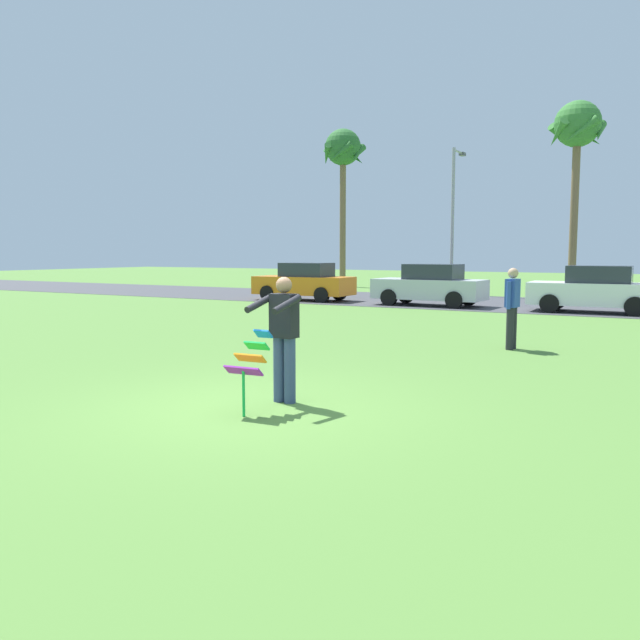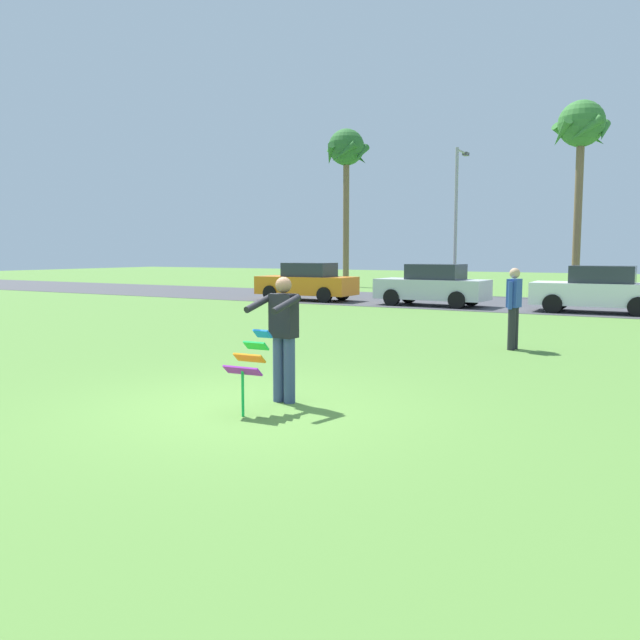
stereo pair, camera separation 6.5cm
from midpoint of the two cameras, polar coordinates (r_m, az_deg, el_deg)
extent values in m
plane|color=#568438|center=(8.82, -6.33, -7.61)|extent=(120.00, 120.00, 0.00)
cube|color=#424247|center=(26.71, 18.42, 1.26)|extent=(120.00, 8.00, 0.01)
cylinder|color=#384772|center=(8.93, -2.87, -4.45)|extent=(0.16, 0.16, 0.90)
cylinder|color=#384772|center=(9.04, -3.81, -4.33)|extent=(0.16, 0.16, 0.90)
cube|color=black|center=(8.88, -3.37, 0.37)|extent=(0.37, 0.24, 0.60)
sphere|color=#9E7051|center=(8.85, -3.39, 3.08)|extent=(0.22, 0.22, 0.22)
cylinder|color=black|center=(8.54, -3.14, 1.38)|extent=(0.12, 0.59, 0.24)
cylinder|color=black|center=(8.80, -5.48, 1.50)|extent=(0.12, 0.59, 0.24)
cube|color=blue|center=(8.57, -5.22, -1.21)|extent=(0.23, 0.15, 0.12)
cube|color=green|center=(8.45, -5.78, -2.25)|extent=(0.33, 0.16, 0.12)
cube|color=orange|center=(8.34, -6.36, -3.32)|extent=(0.42, 0.16, 0.12)
cube|color=purple|center=(8.22, -6.96, -4.42)|extent=(0.52, 0.17, 0.12)
cylinder|color=green|center=(8.28, -6.93, -6.42)|extent=(0.04, 0.04, 0.59)
cube|color=orange|center=(27.70, -1.52, 3.05)|extent=(4.24, 1.80, 0.76)
cube|color=#282D38|center=(27.60, -1.25, 4.41)|extent=(2.05, 1.44, 0.60)
cylinder|color=black|center=(27.70, -4.69, 2.36)|extent=(0.65, 0.24, 0.64)
cylinder|color=black|center=(29.07, -2.97, 2.55)|extent=(0.65, 0.24, 0.64)
cylinder|color=black|center=(26.39, 0.08, 2.20)|extent=(0.65, 0.24, 0.64)
cylinder|color=black|center=(27.83, 1.64, 2.40)|extent=(0.65, 0.24, 0.64)
cube|color=silver|center=(25.30, 9.45, 2.68)|extent=(4.25, 1.84, 0.76)
cube|color=#282D38|center=(25.21, 9.79, 4.17)|extent=(2.06, 1.46, 0.60)
cylinder|color=black|center=(25.10, 5.99, 1.97)|extent=(0.65, 0.24, 0.64)
cylinder|color=black|center=(26.56, 7.47, 2.18)|extent=(0.65, 0.24, 0.64)
cylinder|color=black|center=(24.11, 11.60, 1.72)|extent=(0.65, 0.24, 0.64)
cylinder|color=black|center=(25.63, 12.81, 1.94)|extent=(0.65, 0.24, 0.64)
cube|color=white|center=(23.95, 22.78, 2.12)|extent=(4.24, 1.80, 0.76)
cube|color=#282D38|center=(23.91, 23.20, 3.68)|extent=(2.05, 1.44, 0.60)
cylinder|color=black|center=(23.33, 19.38, 1.36)|extent=(0.64, 0.23, 0.64)
cylinder|color=black|center=(24.92, 19.94, 1.62)|extent=(0.64, 0.23, 0.64)
cylinder|color=black|center=(23.09, 25.77, 1.06)|extent=(0.64, 0.23, 0.64)
cylinder|color=black|center=(24.70, 25.93, 1.34)|extent=(0.64, 0.23, 0.64)
cylinder|color=brown|center=(38.88, 1.96, 8.81)|extent=(0.36, 0.36, 7.94)
sphere|color=#2D6B2D|center=(39.31, 1.98, 14.89)|extent=(2.10, 2.10, 2.10)
cone|color=#2D6B2D|center=(38.82, 3.26, 14.32)|extent=(0.44, 1.56, 1.28)
cone|color=#2D6B2D|center=(39.91, 2.98, 14.10)|extent=(1.62, 0.90, 1.28)
cone|color=#2D6B2D|center=(40.08, 1.35, 14.07)|extent=(1.27, 1.52, 1.28)
cone|color=#2D6B2D|center=(39.11, 0.56, 14.27)|extent=(1.27, 1.52, 1.28)
cone|color=#2D6B2D|center=(38.31, 1.74, 14.44)|extent=(1.62, 0.90, 1.28)
cylinder|color=brown|center=(32.94, 21.31, 8.71)|extent=(0.36, 0.36, 7.72)
sphere|color=#387A33|center=(33.40, 21.58, 15.68)|extent=(2.10, 2.10, 2.10)
cone|color=#387A33|center=(33.21, 23.23, 14.89)|extent=(0.44, 1.56, 1.28)
cone|color=#387A33|center=(34.17, 22.27, 14.66)|extent=(1.62, 0.90, 1.28)
cone|color=#387A33|center=(33.99, 20.36, 14.78)|extent=(1.27, 1.52, 1.28)
cone|color=#387A33|center=(32.90, 20.04, 15.09)|extent=(1.27, 1.52, 1.28)
cone|color=#387A33|center=(32.40, 21.86, 15.17)|extent=(1.62, 0.90, 1.28)
cylinder|color=#9E9EA3|center=(32.26, 11.46, 8.43)|extent=(0.16, 0.16, 7.00)
cylinder|color=#9E9EA3|center=(33.25, 11.97, 14.23)|extent=(0.10, 1.40, 0.10)
cube|color=#4C4C51|center=(33.86, 12.30, 14.00)|extent=(0.24, 0.44, 0.16)
cylinder|color=#26262B|center=(14.30, 16.17, -0.74)|extent=(0.16, 0.16, 0.90)
cylinder|color=#26262B|center=(14.47, 16.40, -0.67)|extent=(0.16, 0.16, 0.90)
cube|color=#2D4CA5|center=(14.32, 16.38, 2.28)|extent=(0.26, 0.38, 0.60)
sphere|color=tan|center=(14.30, 16.43, 3.96)|extent=(0.22, 0.22, 0.22)
cylinder|color=#2D4CA5|center=(14.10, 16.06, 2.09)|extent=(0.09, 0.09, 0.58)
cylinder|color=#2D4CA5|center=(14.55, 16.68, 2.19)|extent=(0.09, 0.09, 0.58)
camera|label=1|loc=(0.03, -90.19, -0.02)|focal=36.55mm
camera|label=2|loc=(0.03, 89.81, 0.02)|focal=36.55mm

